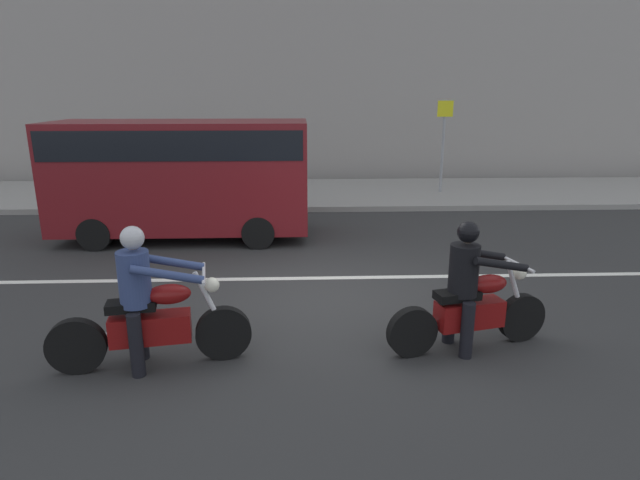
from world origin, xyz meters
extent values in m
plane|color=#2D2D2D|center=(0.00, 0.00, 0.00)|extent=(80.00, 80.00, 0.00)
cube|color=gray|center=(0.00, 8.00, 0.07)|extent=(40.00, 4.40, 0.14)
cube|color=silver|center=(-0.12, 0.90, 0.00)|extent=(18.00, 0.14, 0.01)
cylinder|color=black|center=(-1.30, -1.76, 0.32)|extent=(0.64, 0.22, 0.63)
cylinder|color=black|center=(-2.85, -2.02, 0.32)|extent=(0.64, 0.22, 0.63)
cylinder|color=silver|center=(-1.42, -1.78, 0.68)|extent=(0.37, 0.12, 0.80)
cube|color=maroon|center=(-2.07, -1.89, 0.46)|extent=(0.90, 0.42, 0.32)
ellipsoid|color=maroon|center=(-1.86, -1.85, 0.84)|extent=(0.51, 0.32, 0.22)
cube|color=black|center=(-2.25, -1.92, 0.74)|extent=(0.55, 0.32, 0.10)
cylinder|color=silver|center=(-1.48, -1.79, 1.05)|extent=(0.16, 0.70, 0.04)
sphere|color=silver|center=(-1.40, -1.77, 0.91)|extent=(0.17, 0.17, 0.17)
cylinder|color=silver|center=(-2.40, -1.78, 0.34)|extent=(0.70, 0.19, 0.07)
cylinder|color=black|center=(-2.18, -2.11, 0.36)|extent=(0.17, 0.17, 0.72)
cylinder|color=black|center=(-2.24, -1.71, 0.36)|extent=(0.17, 0.17, 0.72)
cylinder|color=navy|center=(-2.19, -1.91, 1.04)|extent=(0.39, 0.39, 0.61)
cylinder|color=navy|center=(-1.80, -2.06, 1.14)|extent=(0.75, 0.21, 0.26)
cylinder|color=navy|center=(-1.87, -1.63, 1.14)|extent=(0.75, 0.21, 0.26)
sphere|color=tan|center=(-2.17, -1.90, 1.47)|extent=(0.20, 0.20, 0.20)
sphere|color=#B7B7BC|center=(-2.17, -1.90, 1.50)|extent=(0.25, 0.25, 0.25)
cylinder|color=black|center=(2.29, -1.43, 0.30)|extent=(0.61, 0.26, 0.60)
cylinder|color=black|center=(0.87, -1.78, 0.30)|extent=(0.61, 0.26, 0.60)
cylinder|color=silver|center=(2.18, -1.46, 0.67)|extent=(0.37, 0.14, 0.79)
cube|color=maroon|center=(1.58, -1.61, 0.44)|extent=(0.85, 0.46, 0.32)
ellipsoid|color=maroon|center=(1.79, -1.56, 0.80)|extent=(0.52, 0.35, 0.22)
cube|color=black|center=(1.41, -1.65, 0.70)|extent=(0.56, 0.36, 0.10)
cylinder|color=silver|center=(2.12, -1.48, 1.03)|extent=(0.21, 0.69, 0.04)
sphere|color=silver|center=(2.20, -1.46, 0.89)|extent=(0.17, 0.17, 0.17)
cylinder|color=silver|center=(1.25, -1.53, 0.32)|extent=(0.70, 0.23, 0.07)
cylinder|color=black|center=(1.49, -1.84, 0.34)|extent=(0.18, 0.18, 0.68)
cylinder|color=black|center=(1.40, -1.45, 0.34)|extent=(0.18, 0.18, 0.68)
cylinder|color=black|center=(1.46, -1.64, 1.00)|extent=(0.41, 0.41, 0.60)
cylinder|color=black|center=(1.84, -1.77, 1.10)|extent=(0.70, 0.25, 0.24)
cylinder|color=black|center=(1.74, -1.34, 1.10)|extent=(0.70, 0.25, 0.24)
sphere|color=tan|center=(1.48, -1.63, 1.42)|extent=(0.20, 0.20, 0.20)
sphere|color=black|center=(1.48, -1.63, 1.45)|extent=(0.25, 0.25, 0.25)
cube|color=maroon|center=(-2.80, 3.54, 1.32)|extent=(5.07, 1.90, 2.16)
cube|color=black|center=(-2.80, 3.54, 2.00)|extent=(4.92, 1.93, 0.56)
cylinder|color=black|center=(-1.22, 3.54, 0.32)|extent=(0.64, 1.96, 0.64)
cylinder|color=black|center=(-4.37, 3.54, 0.32)|extent=(0.64, 1.96, 0.64)
cylinder|color=gray|center=(3.70, 7.76, 1.45)|extent=(0.08, 0.08, 2.61)
cube|color=yellow|center=(3.70, 7.73, 2.50)|extent=(0.44, 0.03, 0.44)
camera|label=1|loc=(-0.41, -7.29, 2.98)|focal=29.59mm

